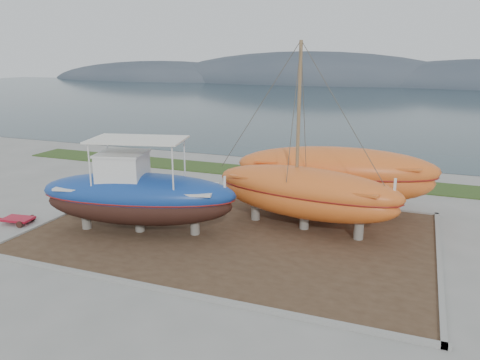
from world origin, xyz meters
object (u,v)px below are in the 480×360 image
at_px(orange_sailboat, 307,139).
at_px(red_trailer, 18,221).
at_px(orange_bare_hull, 335,181).
at_px(blue_caique, 138,186).
at_px(white_dinghy, 143,195).

relative_size(orange_sailboat, red_trailer, 4.26).
relative_size(orange_bare_hull, red_trailer, 4.82).
height_order(blue_caique, red_trailer, blue_caique).
relative_size(white_dinghy, orange_bare_hull, 0.37).
xyz_separation_m(white_dinghy, orange_sailboat, (9.25, -0.35, 3.79)).
xyz_separation_m(blue_caique, orange_sailboat, (7.19, 3.14, 2.14)).
bearing_deg(orange_bare_hull, blue_caique, -150.63).
distance_m(orange_bare_hull, red_trailer, 16.25).
xyz_separation_m(white_dinghy, red_trailer, (-4.28, -4.68, -0.49)).
relative_size(blue_caique, red_trailer, 4.31).
distance_m(orange_sailboat, orange_bare_hull, 4.12).
bearing_deg(orange_sailboat, red_trailer, -153.85).
height_order(orange_bare_hull, red_trailer, orange_bare_hull).
relative_size(white_dinghy, orange_sailboat, 0.42).
xyz_separation_m(blue_caique, orange_bare_hull, (8.06, 6.16, -0.53)).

